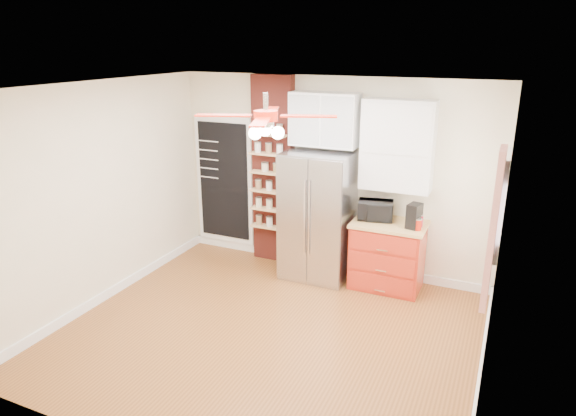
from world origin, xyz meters
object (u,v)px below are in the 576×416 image
at_px(toaster_oven, 375,210).
at_px(ceiling_fan, 266,116).
at_px(coffee_maker, 414,216).
at_px(pantry_jar_oats, 265,167).
at_px(fridge, 318,216).
at_px(canister_left, 417,225).
at_px(red_cabinet, 387,255).

bearing_deg(toaster_oven, ceiling_fan, -124.59).
height_order(toaster_oven, coffee_maker, coffee_maker).
xyz_separation_m(ceiling_fan, pantry_jar_oats, (-0.91, 1.78, -0.99)).
bearing_deg(ceiling_fan, fridge, 91.76).
distance_m(toaster_oven, coffee_maker, 0.54).
height_order(fridge, pantry_jar_oats, fridge).
height_order(fridge, toaster_oven, fridge).
bearing_deg(canister_left, coffee_maker, 133.96).
relative_size(coffee_maker, canister_left, 2.28).
distance_m(ceiling_fan, canister_left, 2.49).
distance_m(coffee_maker, canister_left, 0.12).
bearing_deg(fridge, toaster_oven, 7.88).
bearing_deg(toaster_oven, canister_left, -29.06).
height_order(red_cabinet, toaster_oven, toaster_oven).
distance_m(red_cabinet, pantry_jar_oats, 2.08).
height_order(coffee_maker, canister_left, coffee_maker).
bearing_deg(ceiling_fan, red_cabinet, 61.29).
relative_size(red_cabinet, coffee_maker, 3.00).
bearing_deg(fridge, ceiling_fan, -88.24).
bearing_deg(toaster_oven, fridge, 175.65).
bearing_deg(toaster_oven, pantry_jar_oats, 166.24).
relative_size(ceiling_fan, pantry_jar_oats, 12.10).
height_order(ceiling_fan, canister_left, ceiling_fan).
bearing_deg(canister_left, toaster_oven, 163.17).
distance_m(fridge, ceiling_fan, 2.25).
xyz_separation_m(red_cabinet, toaster_oven, (-0.21, 0.06, 0.57)).
relative_size(toaster_oven, coffee_maker, 1.44).
bearing_deg(red_cabinet, fridge, -177.05).
bearing_deg(canister_left, red_cabinet, 162.26).
bearing_deg(coffee_maker, fridge, -166.70).
height_order(red_cabinet, pantry_jar_oats, pantry_jar_oats).
xyz_separation_m(red_cabinet, ceiling_fan, (-0.92, -1.68, 1.97)).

